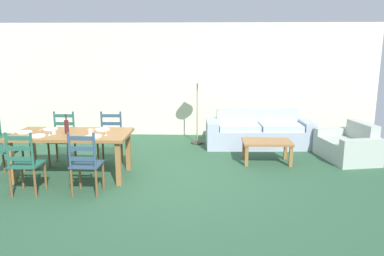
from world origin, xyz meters
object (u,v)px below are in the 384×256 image
(wine_bottle, at_px, (67,126))
(coffee_cup_secondary, at_px, (54,131))
(dining_table, at_px, (72,138))
(couch, at_px, (258,133))
(coffee_table, at_px, (267,144))
(dining_chair_far_right, at_px, (110,138))
(wine_glass_near_right, at_px, (105,129))
(standing_lamp, at_px, (197,81))
(dining_chair_near_left, at_px, (25,163))
(coffee_cup_primary, at_px, (90,132))
(armchair_upholstered, at_px, (350,147))
(dining_chair_near_right, at_px, (86,163))
(dining_chair_head_west, at_px, (4,148))
(dining_chair_far_left, at_px, (63,138))
(wine_glass_near_left, at_px, (49,128))

(wine_bottle, relative_size, coffee_cup_secondary, 3.51)
(wine_bottle, distance_m, coffee_cup_secondary, 0.22)
(dining_table, bearing_deg, coffee_cup_secondary, -160.13)
(couch, height_order, coffee_table, couch)
(dining_chair_far_right, height_order, wine_glass_near_right, dining_chair_far_right)
(coffee_table, bearing_deg, couch, 89.28)
(standing_lamp, bearing_deg, dining_chair_near_left, -128.29)
(dining_chair_far_right, xyz_separation_m, coffee_cup_primary, (-0.10, -0.86, 0.32))
(dining_chair_far_right, relative_size, armchair_upholstered, 0.75)
(dining_chair_near_right, xyz_separation_m, dining_chair_head_west, (-1.61, 0.76, 0.00))
(dining_chair_far_right, bearing_deg, dining_table, -119.80)
(dining_chair_far_left, height_order, dining_chair_far_right, same)
(wine_glass_near_right, relative_size, armchair_upholstered, 0.13)
(dining_chair_far_left, distance_m, wine_bottle, 0.94)
(wine_glass_near_right, bearing_deg, standing_lamp, 59.97)
(dining_table, bearing_deg, dining_chair_near_right, -58.85)
(dining_table, relative_size, dining_chair_near_left, 1.98)
(dining_table, height_order, dining_chair_far_right, dining_chair_far_right)
(armchair_upholstered, bearing_deg, dining_chair_far_left, -175.58)
(dining_table, distance_m, wine_glass_near_right, 0.66)
(wine_glass_near_left, relative_size, coffee_cup_primary, 1.79)
(dining_chair_near_right, height_order, coffee_table, dining_chair_near_right)
(dining_table, relative_size, coffee_cup_primary, 21.11)
(dining_table, height_order, wine_glass_near_right, wine_glass_near_right)
(dining_chair_near_left, xyz_separation_m, armchair_upholstered, (5.40, 1.95, -0.23))
(dining_chair_near_left, xyz_separation_m, dining_chair_far_right, (0.86, 1.56, 0.00))
(wine_glass_near_right, bearing_deg, dining_chair_head_west, 175.44)
(wine_glass_near_right, distance_m, armchair_upholstered, 4.61)
(wine_glass_near_left, xyz_separation_m, wine_glass_near_right, (0.90, 0.01, 0.00))
(dining_chair_far_right, distance_m, wine_glass_near_left, 1.24)
(dining_chair_head_west, relative_size, couch, 0.42)
(wine_glass_near_right, bearing_deg, wine_bottle, 169.74)
(coffee_cup_primary, distance_m, standing_lamp, 2.98)
(couch, relative_size, standing_lamp, 1.41)
(coffee_cup_secondary, bearing_deg, dining_chair_far_left, 102.92)
(dining_chair_near_left, height_order, dining_chair_head_west, same)
(dining_chair_head_west, xyz_separation_m, couch, (4.52, 2.11, -0.19))
(coffee_cup_primary, bearing_deg, dining_chair_near_right, -80.02)
(dining_chair_near_left, bearing_deg, coffee_table, 24.10)
(wine_glass_near_left, xyz_separation_m, standing_lamp, (2.31, 2.45, 0.55))
(coffee_table, bearing_deg, wine_bottle, -164.94)
(dining_table, bearing_deg, coffee_cup_primary, -14.24)
(wine_bottle, distance_m, wine_glass_near_right, 0.68)
(coffee_cup_secondary, distance_m, coffee_table, 3.76)
(dining_chair_far_right, bearing_deg, wine_bottle, -122.27)
(dining_chair_head_west, bearing_deg, armchair_upholstered, 10.72)
(coffee_cup_primary, bearing_deg, wine_glass_near_left, -173.80)
(dining_chair_near_left, height_order, coffee_table, dining_chair_near_left)
(coffee_cup_primary, bearing_deg, coffee_cup_secondary, -179.62)
(dining_chair_far_right, height_order, armchair_upholstered, dining_chair_far_right)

